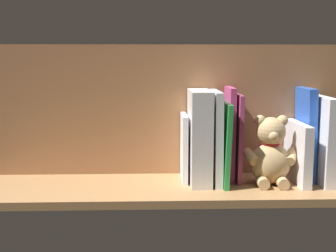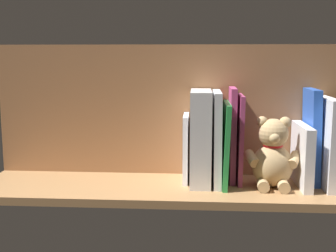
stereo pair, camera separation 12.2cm
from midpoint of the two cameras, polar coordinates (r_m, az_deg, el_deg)
The scene contains 12 objects.
ground_plane at distance 125.54cm, azimuth -2.80°, elevation -8.07°, with size 105.69×29.05×2.20cm, color #A87A4C.
shelf_back_panel at distance 133.25cm, azimuth -2.78°, elevation 2.05°, with size 105.69×1.50×39.20cm, color #9F6A42.
book_0 at distance 130.88cm, azimuth 16.67°, elevation -1.70°, with size 3.08×18.46×24.57cm, color silver.
book_1 at distance 132.38cm, azimuth 14.92°, elevation -1.01°, with size 2.39×12.67×26.78cm, color blue.
book_2 at distance 129.65cm, azimuth 13.89°, elevation -3.36°, with size 2.57×18.60×17.11cm, color silver.
teddy_bear at distance 125.99cm, azimuth 10.41°, elevation -3.57°, with size 15.86×12.86×19.57cm.
book_3 at distance 127.93cm, azimuth 6.25°, elevation -1.50°, with size 1.23×13.20×25.06cm, color #B23F72.
book_4 at distance 128.19cm, azimuth 5.29°, elevation -1.02°, with size 1.65×11.74×27.00cm, color #B23F72.
book_5 at distance 125.24cm, azimuth 4.50°, elevation -2.17°, with size 1.34×18.02×23.05cm, color green.
book_6 at distance 125.21cm, azimuth 3.42°, elevation -1.43°, with size 2.08×17.00×26.16cm, color silver.
dictionary_thick_white at distance 124.75cm, azimuth 1.34°, elevation -1.41°, with size 5.80×17.01×26.37cm, color white.
book_7 at distance 127.45cm, azimuth -0.63°, elevation -2.81°, with size 1.43×12.79×19.24cm, color silver.
Camera 1 is at (3.93, 120.07, 35.84)cm, focal length 47.09 mm.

